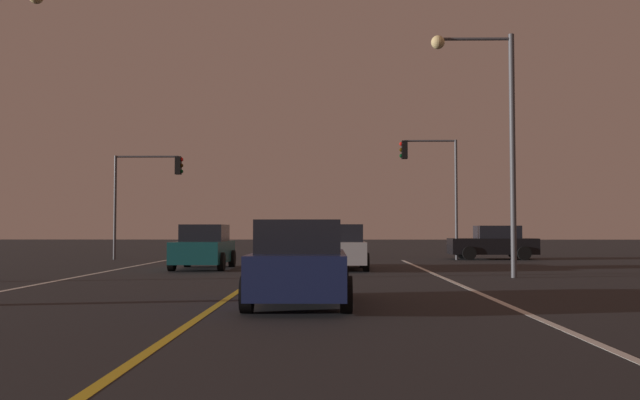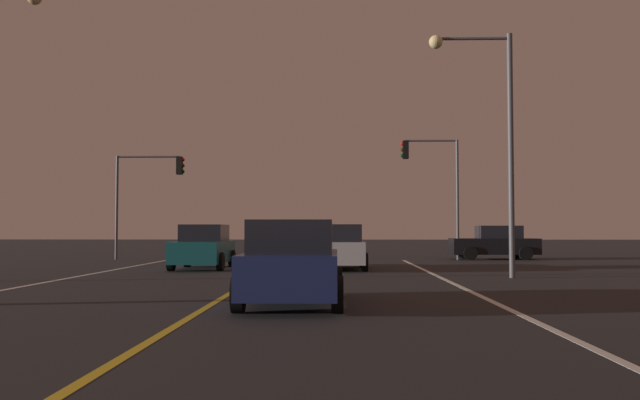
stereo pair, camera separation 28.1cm
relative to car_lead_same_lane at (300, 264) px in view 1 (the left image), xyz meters
name	(u,v)px [view 1 (the left image)]	position (x,y,z in m)	size (l,w,h in m)	color
lane_edge_right	(506,305)	(4.16, 0.16, -0.82)	(0.16, 39.13, 0.01)	silver
lane_center_divider	(219,304)	(-1.64, 0.16, -0.82)	(0.16, 39.13, 0.01)	gold
car_lead_same_lane	(300,264)	(0.00, 0.00, 0.00)	(2.02, 4.30, 1.70)	black
car_crossing_side	(493,243)	(8.88, 20.92, 0.00)	(4.30, 2.02, 1.70)	black
car_oncoming	(204,247)	(-4.23, 12.38, 0.00)	(2.02, 4.30, 1.70)	black
car_ahead_far	(340,248)	(0.99, 12.05, 0.00)	(2.02, 4.30, 1.70)	black
traffic_light_near_right	(430,172)	(5.61, 20.23, 3.58)	(2.89, 0.36, 5.99)	#4C4C51
traffic_light_near_left	(149,182)	(-8.50, 20.23, 3.09)	(3.49, 0.36, 5.22)	#4C4C51
street_lamp_right_far	(492,121)	(5.75, 7.82, 4.14)	(2.64, 0.44, 7.73)	#4C4C51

